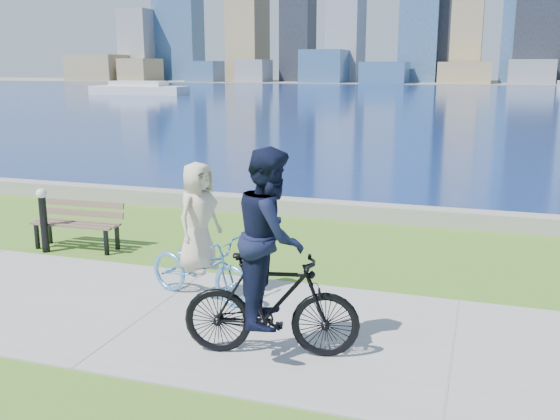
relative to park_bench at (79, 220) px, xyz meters
The scene contains 10 objects.
ground 3.73m from the park_bench, 40.13° to the right, with size 320.00×320.00×0.00m, color #3F6C1C.
concrete_path 3.72m from the park_bench, 40.13° to the right, with size 80.00×3.50×0.02m, color gray.
seawall 4.76m from the park_bench, 53.57° to the left, with size 90.00×0.50×0.35m, color gray.
bay_water 69.68m from the park_bench, 87.68° to the left, with size 320.00×131.00×0.01m, color navy.
far_shore 127.65m from the park_bench, 88.73° to the left, with size 320.00×30.00×0.12m, color slate.
ferry_near 66.77m from the park_bench, 119.72° to the left, with size 11.92×3.41×1.62m.
park_bench is the anchor object (origin of this frame).
bollard_lamp 0.62m from the park_bench, 135.36° to the right, with size 0.19×0.19×1.18m.
cyclist_woman 3.69m from the park_bench, 27.63° to the right, with size 1.06×1.89×1.99m.
cyclist_man 5.76m from the park_bench, 32.76° to the right, with size 1.01×2.10×2.43m.
Camera 1 is at (4.19, -7.06, 3.29)m, focal length 40.00 mm.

